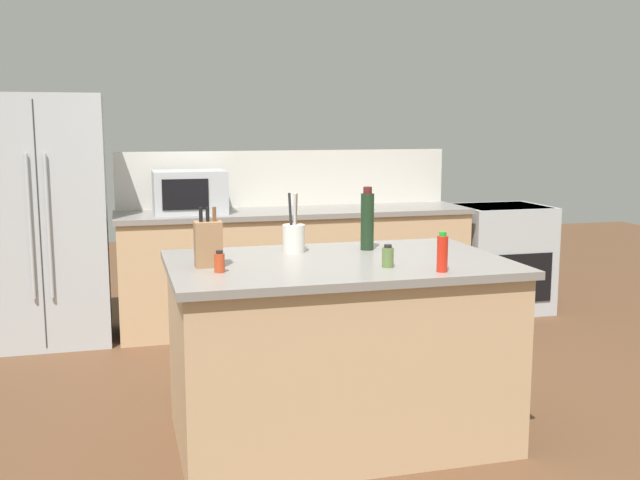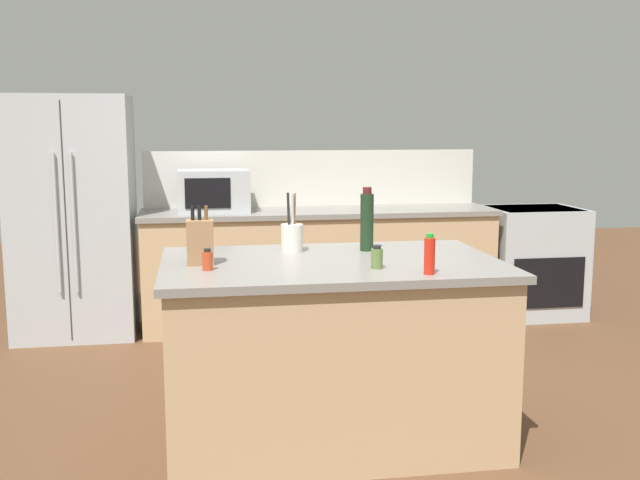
% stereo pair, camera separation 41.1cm
% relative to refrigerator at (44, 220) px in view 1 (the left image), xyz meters
% --- Properties ---
extents(ground_plane, '(14.00, 14.00, 0.00)m').
position_rel_refrigerator_xyz_m(ground_plane, '(1.60, -2.25, -0.92)').
color(ground_plane, brown).
extents(back_counter_run, '(2.82, 0.66, 0.94)m').
position_rel_refrigerator_xyz_m(back_counter_run, '(1.90, -0.05, -0.45)').
color(back_counter_run, tan).
rests_on(back_counter_run, ground_plane).
extents(wall_backsplash, '(2.78, 0.03, 0.46)m').
position_rel_refrigerator_xyz_m(wall_backsplash, '(1.90, 0.27, 0.25)').
color(wall_backsplash, beige).
rests_on(wall_backsplash, back_counter_run).
extents(kitchen_island, '(1.71, 1.08, 0.94)m').
position_rel_refrigerator_xyz_m(kitchen_island, '(1.60, -2.25, -0.44)').
color(kitchen_island, tan).
rests_on(kitchen_island, ground_plane).
extents(refrigerator, '(0.89, 0.75, 1.83)m').
position_rel_refrigerator_xyz_m(refrigerator, '(0.00, 0.00, 0.00)').
color(refrigerator, '#ADB2B7').
rests_on(refrigerator, ground_plane).
extents(range_oven, '(0.76, 0.65, 0.92)m').
position_rel_refrigerator_xyz_m(range_oven, '(3.73, -0.05, -0.45)').
color(range_oven, '#ADB2B7').
rests_on(range_oven, ground_plane).
extents(microwave, '(0.55, 0.39, 0.33)m').
position_rel_refrigerator_xyz_m(microwave, '(1.06, -0.05, 0.19)').
color(microwave, '#ADB2B7').
rests_on(microwave, back_counter_run).
extents(knife_block, '(0.13, 0.10, 0.29)m').
position_rel_refrigerator_xyz_m(knife_block, '(0.94, -2.25, 0.14)').
color(knife_block, '#936B47').
rests_on(knife_block, kitchen_island).
extents(utensil_crock, '(0.12, 0.12, 0.32)m').
position_rel_refrigerator_xyz_m(utensil_crock, '(1.44, -1.96, 0.11)').
color(utensil_crock, beige).
rests_on(utensil_crock, kitchen_island).
extents(spice_jar_paprika, '(0.05, 0.05, 0.10)m').
position_rel_refrigerator_xyz_m(spice_jar_paprika, '(0.98, -2.41, 0.07)').
color(spice_jar_paprika, '#B73D1E').
rests_on(spice_jar_paprika, kitchen_island).
extents(hot_sauce_bottle, '(0.05, 0.05, 0.19)m').
position_rel_refrigerator_xyz_m(hot_sauce_bottle, '(1.98, -2.67, 0.11)').
color(hot_sauce_bottle, red).
rests_on(hot_sauce_bottle, kitchen_island).
extents(spice_jar_oregano, '(0.06, 0.06, 0.11)m').
position_rel_refrigerator_xyz_m(spice_jar_oregano, '(1.78, -2.49, 0.07)').
color(spice_jar_oregano, '#567038').
rests_on(spice_jar_oregano, kitchen_island).
extents(wine_bottle, '(0.07, 0.07, 0.35)m').
position_rel_refrigerator_xyz_m(wine_bottle, '(1.84, -1.99, 0.19)').
color(wine_bottle, black).
rests_on(wine_bottle, kitchen_island).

